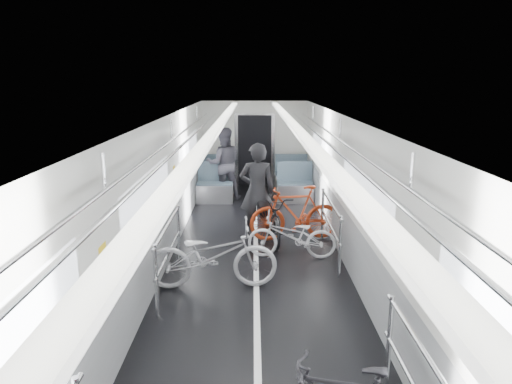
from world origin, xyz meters
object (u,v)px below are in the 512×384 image
(bike_aisle, at_px, (273,216))
(person_standing, at_px, (257,191))
(bike_right_mid, at_px, (292,236))
(person_seated, at_px, (224,164))
(bike_left_far, at_px, (212,255))
(bike_right_far, at_px, (295,213))

(bike_aisle, height_order, person_standing, person_standing)
(bike_right_mid, distance_m, person_seated, 4.27)
(person_standing, bearing_deg, bike_left_far, 70.99)
(bike_aisle, bearing_deg, person_standing, 155.78)
(bike_right_far, distance_m, person_seated, 3.47)
(bike_right_far, relative_size, bike_aisle, 1.01)
(bike_left_far, height_order, bike_right_far, bike_right_far)
(bike_right_mid, distance_m, bike_right_far, 0.94)
(bike_left_far, bearing_deg, bike_right_mid, -51.46)
(person_standing, relative_size, person_seated, 1.01)
(bike_aisle, relative_size, person_seated, 0.95)
(bike_right_mid, relative_size, person_standing, 0.82)
(bike_left_far, xyz_separation_m, bike_right_far, (1.40, 2.05, 0.03))
(bike_aisle, bearing_deg, bike_right_mid, -79.03)
(bike_left_far, xyz_separation_m, bike_aisle, (0.98, 2.09, -0.04))
(bike_right_far, bearing_deg, bike_right_mid, -16.64)
(person_seated, bearing_deg, person_standing, 95.92)
(bike_right_mid, bearing_deg, bike_left_far, -43.13)
(bike_aisle, xyz_separation_m, person_seated, (-1.12, 3.04, 0.46))
(bike_right_mid, relative_size, person_seated, 0.83)
(bike_left_far, bearing_deg, person_standing, -20.47)
(bike_left_far, xyz_separation_m, person_seated, (-0.14, 5.13, 0.41))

